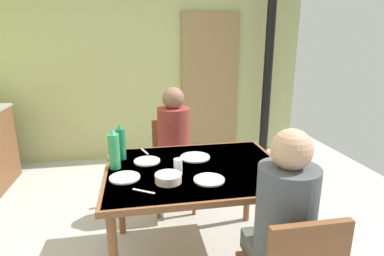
% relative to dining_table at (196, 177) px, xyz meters
% --- Properties ---
extents(ground_plane, '(5.81, 5.81, 0.00)m').
position_rel_dining_table_xyz_m(ground_plane, '(-0.33, 0.10, -0.67)').
color(ground_plane, '#B9B9B6').
extents(wall_back, '(4.54, 0.10, 2.79)m').
position_rel_dining_table_xyz_m(wall_back, '(-0.33, 2.33, 0.72)').
color(wall_back, tan).
rests_on(wall_back, ground_plane).
extents(door_wooden, '(0.80, 0.05, 2.00)m').
position_rel_dining_table_xyz_m(door_wooden, '(0.64, 2.25, 0.33)').
color(door_wooden, olive).
rests_on(door_wooden, ground_plane).
extents(stove_pipe_column, '(0.12, 0.12, 2.79)m').
position_rel_dining_table_xyz_m(stove_pipe_column, '(1.38, 1.98, 0.72)').
color(stove_pipe_column, black).
rests_on(stove_pipe_column, ground_plane).
extents(dining_table, '(1.27, 0.99, 0.75)m').
position_rel_dining_table_xyz_m(dining_table, '(0.00, 0.00, 0.00)').
color(dining_table, brown).
rests_on(dining_table, ground_plane).
extents(chair_far_diner, '(0.40, 0.40, 0.87)m').
position_rel_dining_table_xyz_m(chair_far_diner, '(-0.07, 0.85, -0.18)').
color(chair_far_diner, brown).
rests_on(chair_far_diner, ground_plane).
extents(person_near_diner, '(0.30, 0.37, 0.77)m').
position_rel_dining_table_xyz_m(person_near_diner, '(0.32, -0.71, 0.11)').
color(person_near_diner, '#51584F').
rests_on(person_near_diner, ground_plane).
extents(person_far_diner, '(0.30, 0.37, 0.77)m').
position_rel_dining_table_xyz_m(person_far_diner, '(-0.07, 0.71, 0.11)').
color(person_far_diner, maroon).
rests_on(person_far_diner, ground_plane).
extents(water_bottle_green_near, '(0.08, 0.08, 0.28)m').
position_rel_dining_table_xyz_m(water_bottle_green_near, '(-0.56, 0.09, 0.21)').
color(water_bottle_green_near, '#319D5A').
rests_on(water_bottle_green_near, dining_table).
extents(water_bottle_green_far, '(0.07, 0.07, 0.27)m').
position_rel_dining_table_xyz_m(water_bottle_green_far, '(-0.52, 0.27, 0.20)').
color(water_bottle_green_far, '#1E7853').
rests_on(water_bottle_green_far, dining_table).
extents(serving_bowl_center, '(0.17, 0.17, 0.05)m').
position_rel_dining_table_xyz_m(serving_bowl_center, '(-0.22, -0.20, 0.10)').
color(serving_bowl_center, '#F2D9C7').
rests_on(serving_bowl_center, dining_table).
extents(dinner_plate_near_left, '(0.20, 0.20, 0.01)m').
position_rel_dining_table_xyz_m(dinner_plate_near_left, '(0.04, -0.22, 0.08)').
color(dinner_plate_near_left, white).
rests_on(dinner_plate_near_left, dining_table).
extents(dinner_plate_near_right, '(0.23, 0.23, 0.01)m').
position_rel_dining_table_xyz_m(dinner_plate_near_right, '(0.03, 0.18, 0.08)').
color(dinner_plate_near_right, white).
rests_on(dinner_plate_near_right, dining_table).
extents(dinner_plate_far_center, '(0.20, 0.20, 0.01)m').
position_rel_dining_table_xyz_m(dinner_plate_far_center, '(-0.49, -0.09, 0.08)').
color(dinner_plate_far_center, white).
rests_on(dinner_plate_far_center, dining_table).
extents(dinner_plate_far_side, '(0.19, 0.19, 0.01)m').
position_rel_dining_table_xyz_m(dinner_plate_far_side, '(-0.34, 0.17, 0.08)').
color(dinner_plate_far_side, white).
rests_on(dinner_plate_far_side, dining_table).
extents(drinking_glass_by_near_diner, '(0.06, 0.06, 0.11)m').
position_rel_dining_table_xyz_m(drinking_glass_by_near_diner, '(-0.14, -0.08, 0.13)').
color(drinking_glass_by_near_diner, silver).
rests_on(drinking_glass_by_near_diner, dining_table).
extents(bread_plate_sliced, '(0.19, 0.19, 0.02)m').
position_rel_dining_table_xyz_m(bread_plate_sliced, '(0.49, -0.33, 0.08)').
color(bread_plate_sliced, '#DBB77A').
rests_on(bread_plate_sliced, dining_table).
extents(cutlery_knife_near, '(0.13, 0.09, 0.00)m').
position_rel_dining_table_xyz_m(cutlery_knife_near, '(-0.38, -0.30, 0.08)').
color(cutlery_knife_near, silver).
rests_on(cutlery_knife_near, dining_table).
extents(cutlery_fork_near, '(0.06, 0.15, 0.00)m').
position_rel_dining_table_xyz_m(cutlery_fork_near, '(-0.35, 0.39, 0.08)').
color(cutlery_fork_near, silver).
rests_on(cutlery_fork_near, dining_table).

